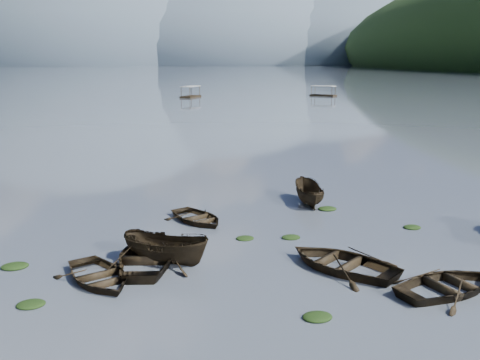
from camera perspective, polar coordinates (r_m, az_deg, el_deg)
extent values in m
plane|color=#4B535E|center=(18.84, 8.09, -13.95)|extent=(2400.00, 2400.00, 0.00)
ellipsoid|color=#475666|center=(917.34, -16.10, 11.77)|extent=(520.00, 520.00, 340.00)
ellipsoid|color=#475666|center=(927.33, -3.39, 12.24)|extent=(520.00, 520.00, 260.00)
ellipsoid|color=#475666|center=(972.07, 7.39, 12.18)|extent=(520.00, 520.00, 220.00)
imported|color=black|center=(21.84, -14.81, -10.40)|extent=(4.22, 4.84, 0.84)
imported|color=black|center=(23.32, -9.66, -8.62)|extent=(4.49, 5.63, 1.04)
imported|color=black|center=(23.19, -7.86, -8.68)|extent=(4.17, 3.53, 1.55)
imported|color=black|center=(22.70, 10.85, -9.28)|extent=(5.59, 5.88, 0.99)
imported|color=black|center=(21.70, 21.29, -11.02)|extent=(4.99, 4.10, 0.90)
imported|color=black|center=(28.60, -4.56, -4.42)|extent=(4.07, 4.62, 0.79)
imported|color=black|center=(32.26, 7.29, -2.49)|extent=(1.95, 4.01, 1.49)
ellipsoid|color=black|center=(20.58, -21.39, -12.36)|extent=(1.00, 0.82, 0.22)
ellipsoid|color=black|center=(26.03, 5.45, -6.19)|extent=(0.92, 0.73, 0.20)
ellipsoid|color=black|center=(18.57, 8.26, -14.39)|extent=(1.02, 0.82, 0.22)
ellipsoid|color=black|center=(28.79, 17.88, -4.90)|extent=(0.91, 0.77, 0.20)
ellipsoid|color=black|center=(24.29, -22.87, -8.59)|extent=(1.11, 0.90, 0.23)
ellipsoid|color=black|center=(25.80, 0.53, -6.31)|extent=(0.88, 0.73, 0.18)
ellipsoid|color=black|center=(31.07, 9.30, -3.14)|extent=(1.07, 0.86, 0.23)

